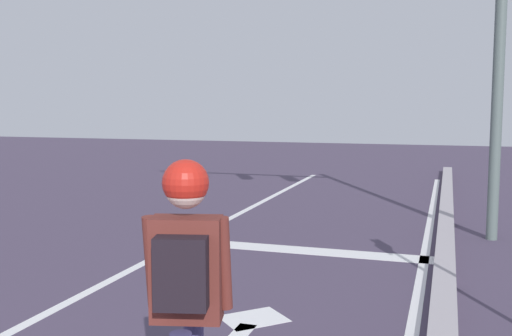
# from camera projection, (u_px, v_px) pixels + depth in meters

# --- Properties ---
(lane_line_center) EXTENTS (0.12, 20.00, 0.01)m
(lane_line_center) POSITION_uv_depth(u_px,v_px,m) (136.00, 267.00, 7.22)
(lane_line_center) COLOR silver
(lane_line_center) RESTS_ON ground
(lane_line_curbside) EXTENTS (0.12, 20.00, 0.01)m
(lane_line_curbside) POSITION_uv_depth(u_px,v_px,m) (419.00, 293.00, 6.21)
(lane_line_curbside) COLOR silver
(lane_line_curbside) RESTS_ON ground
(stop_bar) EXTENTS (3.46, 0.40, 0.01)m
(stop_bar) POSITION_uv_depth(u_px,v_px,m) (303.00, 250.00, 8.05)
(stop_bar) COLOR silver
(stop_bar) RESTS_ON ground
(lane_arrow_head) EXTENTS (0.71, 0.71, 0.01)m
(lane_arrow_head) POSITION_uv_depth(u_px,v_px,m) (254.00, 318.00, 5.48)
(lane_arrow_head) COLOR silver
(lane_arrow_head) RESTS_ON ground
(curb_strip) EXTENTS (0.24, 24.00, 0.14)m
(curb_strip) POSITION_uv_depth(u_px,v_px,m) (444.00, 289.00, 6.13)
(curb_strip) COLOR #9E969C
(curb_strip) RESTS_ON ground
(skater) EXTENTS (0.44, 0.61, 1.60)m
(skater) POSITION_uv_depth(u_px,v_px,m) (186.00, 276.00, 3.03)
(skater) COLOR #3C3866
(skater) RESTS_ON skateboard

